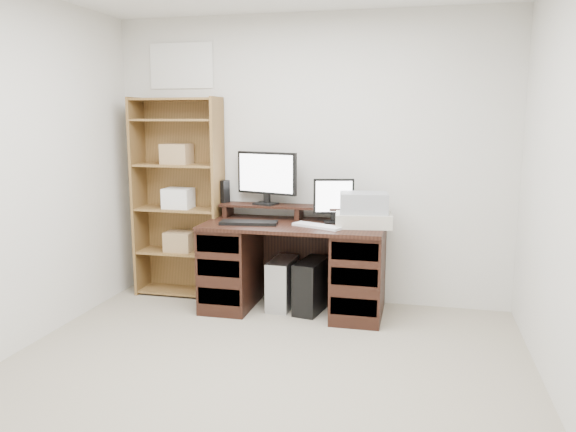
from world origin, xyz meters
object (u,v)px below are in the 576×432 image
(monitor_small, at_px, (334,199))
(printer, at_px, (363,219))
(tower_silver, at_px, (282,283))
(monitor_wide, at_px, (267,175))
(bookshelf, at_px, (179,196))
(desk, at_px, (294,265))
(tower_black, at_px, (312,286))

(monitor_small, relative_size, printer, 0.83)
(tower_silver, bearing_deg, monitor_wide, 138.95)
(monitor_wide, bearing_deg, monitor_small, 7.31)
(bookshelf, bearing_deg, desk, -10.79)
(monitor_wide, bearing_deg, desk, -20.29)
(monitor_wide, height_order, tower_black, monitor_wide)
(monitor_wide, bearing_deg, tower_silver, -26.99)
(monitor_wide, distance_m, tower_silver, 0.95)
(monitor_small, xyz_separation_m, printer, (0.26, -0.10, -0.15))
(bookshelf, bearing_deg, monitor_wide, 0.16)
(monitor_wide, xyz_separation_m, monitor_small, (0.61, -0.09, -0.17))
(printer, distance_m, tower_silver, 0.91)
(monitor_small, bearing_deg, tower_black, -159.26)
(monitor_small, height_order, bookshelf, bookshelf)
(monitor_wide, xyz_separation_m, printer, (0.87, -0.20, -0.32))
(monitor_small, xyz_separation_m, tower_silver, (-0.43, -0.07, -0.74))
(tower_silver, bearing_deg, tower_black, -5.64)
(monitor_small, distance_m, tower_silver, 0.86)
(printer, height_order, tower_silver, printer)
(printer, bearing_deg, desk, 174.03)
(monitor_wide, relative_size, monitor_small, 1.53)
(tower_silver, bearing_deg, monitor_small, 12.04)
(tower_silver, xyz_separation_m, tower_black, (0.27, -0.04, 0.01))
(printer, bearing_deg, tower_silver, 169.88)
(tower_black, bearing_deg, printer, 11.07)
(monitor_wide, height_order, printer, monitor_wide)
(printer, distance_m, tower_black, 0.72)
(monitor_small, bearing_deg, bookshelf, 162.29)
(bookshelf, bearing_deg, printer, -6.60)
(tower_silver, relative_size, bookshelf, 0.23)
(monitor_wide, xyz_separation_m, tower_silver, (0.18, -0.17, -0.91))
(desk, height_order, monitor_small, monitor_small)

